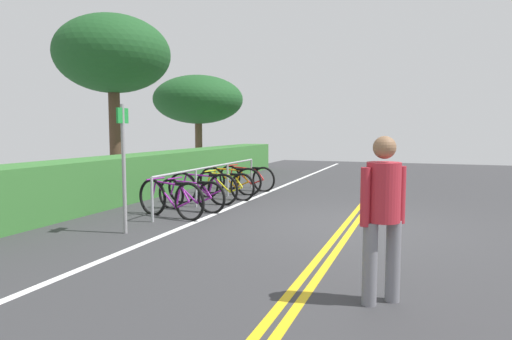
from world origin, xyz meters
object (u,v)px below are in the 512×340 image
Objects in this scene: bicycle_4 at (230,181)px; sign_post_near at (124,156)px; bicycle_2 at (202,188)px; bicycle_5 at (246,178)px; bicycle_0 at (170,199)px; bike_rack at (213,174)px; bicycle_3 at (225,185)px; tree_mid at (113,55)px; pedestrian at (383,209)px; bicycle_1 at (191,195)px; tree_far_right at (198,100)px.

sign_post_near is at bearing -177.95° from bicycle_4.
bicycle_2 is 0.98× the size of bicycle_5.
sign_post_near reaches higher than bicycle_0.
bicycle_4 reaches higher than bicycle_5.
sign_post_near is at bearing -179.38° from bicycle_0.
bike_rack reaches higher than bicycle_2.
bicycle_4 is at bearing 13.79° from bicycle_3.
bicycle_5 is at bearing -0.76° from bike_rack.
pedestrian is at bearing -128.81° from tree_mid.
sign_post_near reaches higher than pedestrian.
bicycle_3 is (0.41, -0.11, -0.30)m from bike_rack.
bicycle_4 is 7.49m from pedestrian.
bicycle_1 is 2.33m from sign_post_near.
bicycle_2 reaches higher than bicycle_4.
pedestrian is at bearing -132.42° from bicycle_1.
bicycle_0 is at bearing 54.02° from pedestrian.
bicycle_4 is (1.18, 0.08, -0.28)m from bike_rack.
pedestrian is 13.96m from tree_far_right.
bicycle_0 is at bearing 179.05° from bicycle_3.
pedestrian is 0.78× the size of sign_post_near.
bicycle_1 is 2.44m from bicycle_4.
pedestrian is (-5.37, -4.06, 0.59)m from bicycle_3.
bike_rack is 2.45× the size of sign_post_near.
bike_rack is 2.93× the size of bicycle_4.
bicycle_3 is at bearing -0.07° from bicycle_1.
bicycle_5 is (0.86, -0.11, -0.02)m from bicycle_4.
bicycle_5 is (4.02, 0.04, -0.02)m from bicycle_0.
pedestrian is (-4.96, -4.17, 0.29)m from bike_rack.
bicycle_4 reaches higher than bicycle_3.
sign_post_near is 0.42× the size of tree_mid.
bicycle_0 reaches higher than bicycle_2.
bicycle_3 is 0.45× the size of tree_far_right.
bicycle_5 reaches higher than bicycle_1.
bicycle_0 is 1.57m from bicycle_2.
bicycle_4 is 1.07× the size of pedestrian.
tree_mid is (0.26, 3.71, 3.39)m from bicycle_4.
tree_mid is at bearing 51.19° from pedestrian.
bicycle_2 is at bearing 4.47° from bicycle_0.
bicycle_0 is 3.17m from bicycle_4.
pedestrian is 10.60m from tree_mid.
pedestrian is 4.39m from sign_post_near.
pedestrian reaches higher than bicycle_3.
bicycle_0 reaches higher than bicycle_4.
bicycle_0 is 0.74m from bicycle_1.
bicycle_3 is at bearing -147.64° from tree_far_right.
bicycle_0 is 0.34× the size of tree_mid.
bicycle_3 is 0.95× the size of bicycle_5.
bicycle_3 is 0.81× the size of sign_post_near.
bicycle_4 is at bearing 172.75° from bicycle_5.
tree_far_right is (11.38, 7.87, 1.87)m from pedestrian.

